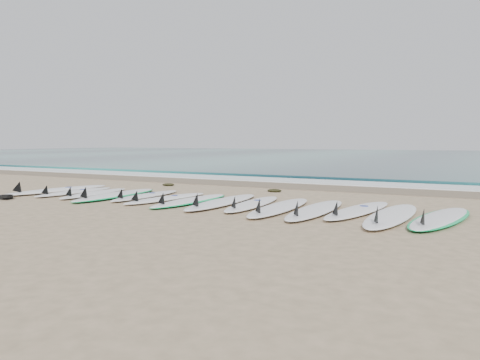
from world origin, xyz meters
The scene contains 22 objects.
ground centered at (0.00, 0.00, 0.00)m, with size 120.00×120.00×0.00m, color #9E8667.
ocean centered at (0.00, 32.50, 0.01)m, with size 120.00×55.00×0.03m, color #215C5E.
wet_sand_band centered at (0.00, 4.10, 0.01)m, with size 120.00×1.80×0.01m, color brown.
foam_band centered at (0.00, 5.50, 0.02)m, with size 120.00×1.40×0.04m, color silver.
wave_crest centered at (0.00, 7.00, 0.05)m, with size 120.00×1.00×0.10m, color #215C5E.
surfboard_0 centered at (-4.29, -0.06, 0.06)m, with size 0.86×2.86×0.36m.
surfboard_1 centered at (-3.64, -0.11, 0.05)m, with size 0.52×2.31×0.29m.
surfboard_2 centered at (-2.99, -0.11, 0.05)m, with size 0.81×2.36×0.30m.
surfboard_3 centered at (-2.33, -0.12, 0.05)m, with size 0.93×2.79×0.35m.
surfboard_4 centered at (-1.68, 0.10, 0.05)m, with size 0.60×2.32×0.29m.
surfboard_5 centered at (-0.98, -0.08, 0.05)m, with size 0.75×2.39×0.30m.
surfboard_6 centered at (-0.33, -0.14, 0.05)m, with size 0.62×2.47×0.31m.
surfboard_7 centered at (0.37, -0.07, 0.06)m, with size 0.71×2.77×0.35m.
surfboard_8 centered at (1.00, 0.01, 0.05)m, with size 0.76×2.50×0.31m.
surfboard_9 centered at (1.65, -0.22, 0.06)m, with size 0.73×2.75×0.35m.
surfboard_10 centered at (2.32, -0.20, 0.06)m, with size 0.66×2.75×0.35m.
surfboard_11 centered at (2.97, 0.11, 0.06)m, with size 0.84×2.66×0.33m.
surfboard_12 centered at (3.59, -0.23, 0.06)m, with size 0.63×2.89×0.37m.
surfboard_13 centered at (4.30, -0.06, 0.05)m, with size 1.02×2.73×0.34m.
seaweed_near centered at (-2.90, 2.55, 0.03)m, with size 0.36×0.28×0.07m, color black.
seaweed_far centered at (0.33, 2.53, 0.04)m, with size 0.36×0.28×0.07m, color black.
leash_coil centered at (-4.12, -1.51, 0.05)m, with size 0.46×0.36×0.11m.
Camera 1 is at (5.00, -7.79, 1.23)m, focal length 35.00 mm.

